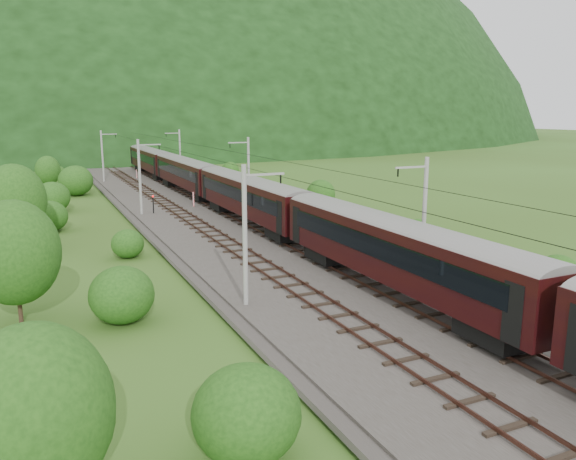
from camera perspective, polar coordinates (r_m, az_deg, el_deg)
name	(u,v)px	position (r m, az deg, el deg)	size (l,w,h in m)	color
ground	(340,295)	(35.15, 5.29, -6.56)	(600.00, 600.00, 0.00)	#334B17
railbed	(276,256)	(43.68, -1.28, -2.62)	(14.00, 220.00, 0.30)	#38332D
track_left	(247,256)	(42.76, -4.23, -2.67)	(2.40, 220.00, 0.27)	#512D23
track_right	(303,250)	(44.61, 1.55, -2.02)	(2.40, 220.00, 0.27)	#512D23
catenary_left	(140,175)	(62.08, -14.76, 5.40)	(2.54, 192.28, 8.00)	gray
catenary_right	(248,170)	(65.32, -4.09, 6.07)	(2.54, 192.28, 8.00)	gray
overhead_wires	(275,166)	(42.48, -1.32, 6.49)	(4.83, 198.00, 0.03)	black
mountain_main	(65,136)	(289.50, -21.69, 8.87)	(504.00, 360.00, 244.00)	black
train	(214,178)	(65.52, -7.57, 5.30)	(3.13, 150.22, 5.46)	black
hazard_post_near	(137,174)	(97.27, -15.12, 5.53)	(0.15, 0.15, 1.41)	red
hazard_post_far	(193,199)	(66.27, -9.58, 3.10)	(0.18, 0.18, 1.71)	red
signal	(153,203)	(62.66, -13.54, 2.71)	(0.22, 0.22, 1.96)	black
vegetation_left	(56,224)	(46.44, -22.54, 0.58)	(11.78, 144.44, 7.07)	#1C4512
vegetation_right	(327,203)	(61.91, 4.02, 2.74)	(6.68, 99.74, 3.05)	#1C4512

